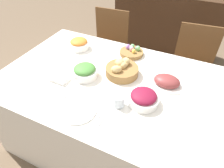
% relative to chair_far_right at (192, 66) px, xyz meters
% --- Properties ---
extents(ground_plane, '(12.00, 12.00, 0.00)m').
position_rel_chair_far_right_xyz_m(ground_plane, '(-0.49, -0.91, -0.49)').
color(ground_plane, brown).
extents(dining_table, '(1.82, 1.12, 0.77)m').
position_rel_chair_far_right_xyz_m(dining_table, '(-0.49, -0.91, -0.10)').
color(dining_table, white).
rests_on(dining_table, ground).
extents(chair_far_right, '(0.46, 0.46, 0.90)m').
position_rel_chair_far_right_xyz_m(chair_far_right, '(0.00, 0.00, 0.00)').
color(chair_far_right, brown).
rests_on(chair_far_right, ground).
extents(chair_far_left, '(0.45, 0.45, 0.90)m').
position_rel_chair_far_right_xyz_m(chair_far_left, '(-1.01, 0.00, 0.00)').
color(chair_far_left, brown).
rests_on(chair_far_left, ground).
extents(sideboard, '(1.53, 0.44, 0.93)m').
position_rel_chair_far_right_xyz_m(sideboard, '(-0.52, 1.00, -0.02)').
color(sideboard, '#3D2616').
rests_on(sideboard, ground).
extents(bread_basket, '(0.26, 0.26, 0.12)m').
position_rel_chair_far_right_xyz_m(bread_basket, '(-0.49, -0.81, 0.33)').
color(bread_basket, olive).
rests_on(bread_basket, dining_table).
extents(egg_basket, '(0.21, 0.21, 0.08)m').
position_rel_chair_far_right_xyz_m(egg_basket, '(-0.53, -0.50, 0.31)').
color(egg_basket, olive).
rests_on(egg_basket, dining_table).
extents(ham_platter, '(0.30, 0.21, 0.08)m').
position_rel_chair_far_right_xyz_m(ham_platter, '(-0.14, -0.78, 0.31)').
color(ham_platter, white).
rests_on(ham_platter, dining_table).
extents(green_salad_bowl, '(0.20, 0.20, 0.10)m').
position_rel_chair_far_right_xyz_m(green_salad_bowl, '(-0.73, -0.96, 0.33)').
color(green_salad_bowl, white).
rests_on(green_salad_bowl, dining_table).
extents(carrot_bowl, '(0.18, 0.18, 0.10)m').
position_rel_chair_far_right_xyz_m(carrot_bowl, '(-1.01, -0.61, 0.33)').
color(carrot_bowl, white).
rests_on(carrot_bowl, dining_table).
extents(beet_salad_bowl, '(0.20, 0.20, 0.10)m').
position_rel_chair_far_right_xyz_m(beet_salad_bowl, '(-0.24, -1.04, 0.33)').
color(beet_salad_bowl, white).
rests_on(beet_salad_bowl, dining_table).
extents(dinner_plate, '(0.24, 0.24, 0.01)m').
position_rel_chair_far_right_xyz_m(dinner_plate, '(-0.59, -1.28, 0.29)').
color(dinner_plate, white).
rests_on(dinner_plate, dining_table).
extents(fork, '(0.01, 0.17, 0.00)m').
position_rel_chair_far_right_xyz_m(fork, '(-0.74, -1.28, 0.29)').
color(fork, silver).
rests_on(fork, dining_table).
extents(knife, '(0.01, 0.17, 0.00)m').
position_rel_chair_far_right_xyz_m(knife, '(-0.44, -1.28, 0.29)').
color(knife, silver).
rests_on(knife, dining_table).
extents(spoon, '(0.01, 0.17, 0.00)m').
position_rel_chair_far_right_xyz_m(spoon, '(-0.41, -1.28, 0.29)').
color(spoon, silver).
rests_on(spoon, dining_table).
extents(drinking_cup, '(0.08, 0.08, 0.08)m').
position_rel_chair_far_right_xyz_m(drinking_cup, '(-0.37, -1.12, 0.33)').
color(drinking_cup, silver).
rests_on(drinking_cup, dining_table).
extents(butter_dish, '(0.14, 0.08, 0.03)m').
position_rel_chair_far_right_xyz_m(butter_dish, '(-0.88, -1.08, 0.30)').
color(butter_dish, white).
rests_on(butter_dish, dining_table).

